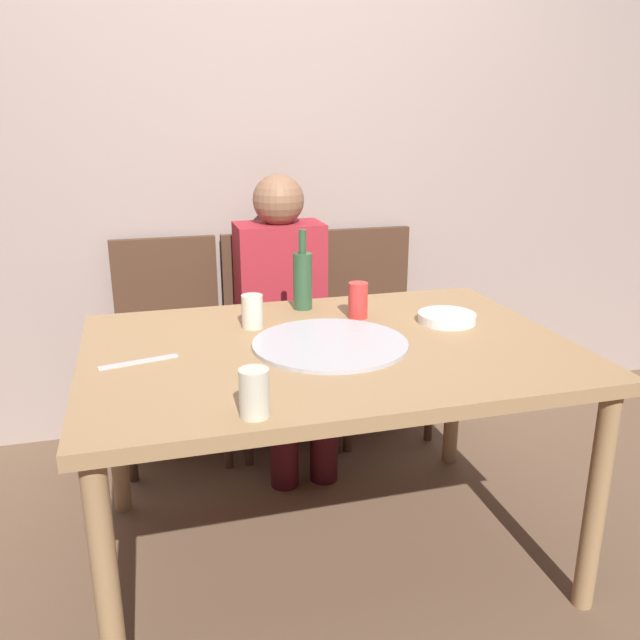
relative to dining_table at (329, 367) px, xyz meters
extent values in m
plane|color=brown|center=(0.00, 0.00, -0.66)|extent=(8.00, 8.00, 0.00)
cube|color=gray|center=(0.00, 1.13, 0.64)|extent=(6.00, 0.10, 2.60)
cube|color=#99754C|center=(0.00, 0.00, 0.05)|extent=(1.44, 1.00, 0.04)
cylinder|color=#99754C|center=(-0.66, -0.44, -0.31)|extent=(0.06, 0.06, 0.70)
cylinder|color=#99754C|center=(0.66, -0.44, -0.31)|extent=(0.06, 0.06, 0.70)
cylinder|color=#99754C|center=(-0.66, 0.44, -0.31)|extent=(0.06, 0.06, 0.70)
cylinder|color=#99754C|center=(0.66, 0.44, -0.31)|extent=(0.06, 0.06, 0.70)
cylinder|color=#ADADB2|center=(0.00, -0.01, 0.08)|extent=(0.47, 0.47, 0.01)
cylinder|color=#2D5133|center=(0.02, 0.39, 0.17)|extent=(0.07, 0.07, 0.20)
cylinder|color=#2D5133|center=(0.02, 0.39, 0.32)|extent=(0.03, 0.03, 0.08)
cylinder|color=beige|center=(-0.30, -0.42, 0.13)|extent=(0.07, 0.07, 0.11)
cylinder|color=beige|center=(-0.19, 0.22, 0.13)|extent=(0.07, 0.07, 0.11)
cylinder|color=red|center=(0.17, 0.23, 0.14)|extent=(0.07, 0.07, 0.12)
cylinder|color=white|center=(0.44, 0.10, 0.09)|extent=(0.19, 0.19, 0.03)
cube|color=#B7B7BC|center=(-0.55, -0.01, 0.08)|extent=(0.22, 0.07, 0.01)
cube|color=#472D1E|center=(-0.43, 0.82, -0.21)|extent=(0.44, 0.44, 0.05)
cube|color=#472D1E|center=(-0.43, 1.02, 0.01)|extent=(0.44, 0.04, 0.45)
cylinder|color=#472D1E|center=(-0.24, 0.63, -0.45)|extent=(0.04, 0.04, 0.42)
cylinder|color=#472D1E|center=(-0.62, 0.63, -0.45)|extent=(0.04, 0.04, 0.42)
cylinder|color=#472D1E|center=(-0.24, 1.01, -0.45)|extent=(0.04, 0.04, 0.42)
cylinder|color=#472D1E|center=(-0.62, 1.01, -0.45)|extent=(0.04, 0.04, 0.42)
cube|color=#472D1E|center=(0.03, 0.82, -0.21)|extent=(0.44, 0.44, 0.05)
cube|color=#472D1E|center=(0.03, 1.02, 0.01)|extent=(0.44, 0.04, 0.45)
cylinder|color=#472D1E|center=(0.22, 0.63, -0.45)|extent=(0.04, 0.04, 0.42)
cylinder|color=#472D1E|center=(-0.16, 0.63, -0.45)|extent=(0.04, 0.04, 0.42)
cylinder|color=#472D1E|center=(0.22, 1.01, -0.45)|extent=(0.04, 0.04, 0.42)
cylinder|color=#472D1E|center=(-0.16, 1.01, -0.45)|extent=(0.04, 0.04, 0.42)
cube|color=#472D1E|center=(0.46, 0.82, -0.21)|extent=(0.44, 0.44, 0.05)
cube|color=#472D1E|center=(0.46, 1.02, 0.01)|extent=(0.44, 0.04, 0.45)
cylinder|color=#472D1E|center=(0.65, 0.63, -0.45)|extent=(0.04, 0.04, 0.42)
cylinder|color=#472D1E|center=(0.27, 0.63, -0.45)|extent=(0.04, 0.04, 0.42)
cylinder|color=#472D1E|center=(0.65, 1.01, -0.45)|extent=(0.04, 0.04, 0.42)
cylinder|color=#472D1E|center=(0.27, 1.01, -0.45)|extent=(0.04, 0.04, 0.42)
cube|color=maroon|center=(0.03, 0.84, 0.05)|extent=(0.36, 0.22, 0.52)
sphere|color=brown|center=(0.03, 0.84, 0.40)|extent=(0.21, 0.21, 0.21)
cylinder|color=#3F0E12|center=(0.11, 0.64, -0.21)|extent=(0.12, 0.40, 0.12)
cylinder|color=#3F0E12|center=(-0.05, 0.64, -0.21)|extent=(0.12, 0.40, 0.12)
cylinder|color=#3F0E12|center=(0.11, 0.44, -0.44)|extent=(0.11, 0.11, 0.45)
cylinder|color=#3F0E12|center=(-0.05, 0.44, -0.44)|extent=(0.11, 0.11, 0.45)
camera|label=1|loc=(-0.52, -1.77, 0.74)|focal=36.57mm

